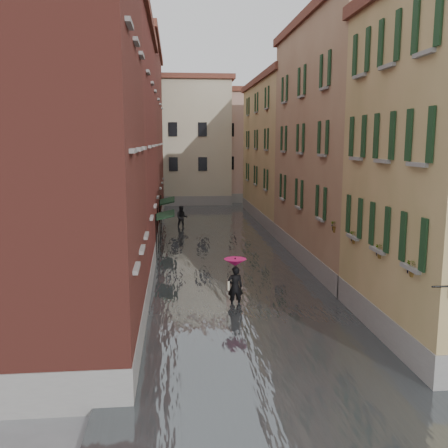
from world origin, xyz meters
name	(u,v)px	position (x,y,z in m)	size (l,w,h in m)	color
ground	(252,323)	(0.00, 0.00, 0.00)	(120.00, 120.00, 0.00)	#5C5C5E
floodwater	(221,248)	(0.00, 13.00, 0.10)	(10.00, 60.00, 0.20)	#4E5356
building_left_near	(38,152)	(-7.00, -2.00, 6.50)	(6.00, 8.00, 13.00)	maroon
building_left_mid	(95,152)	(-7.00, 9.00, 6.25)	(6.00, 14.00, 12.50)	maroon
building_left_far	(123,139)	(-7.00, 24.00, 7.00)	(6.00, 16.00, 14.00)	maroon
building_right_mid	(354,147)	(7.00, 9.00, 6.50)	(6.00, 14.00, 13.00)	tan
building_right_far	(291,154)	(7.00, 24.00, 5.75)	(6.00, 16.00, 11.50)	#94834C
building_end_cream	(173,144)	(-3.00, 38.00, 6.50)	(12.00, 9.00, 13.00)	beige
building_end_pink	(251,148)	(6.00, 40.00, 6.00)	(10.00, 9.00, 12.00)	tan
awning_near	(165,216)	(-3.49, 11.31, 2.46)	(1.09, 2.72, 2.80)	black
awning_far	(167,202)	(-3.48, 18.31, 2.48)	(1.09, 3.39, 2.80)	black
window_planters	(369,234)	(4.12, -0.79, 3.51)	(0.59, 8.03, 0.84)	brown
pedestrian_main	(235,278)	(-0.44, 1.88, 1.24)	(0.96, 0.96, 2.06)	black
pedestrian_far	(182,218)	(-2.37, 20.69, 0.93)	(0.91, 0.71, 1.86)	black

